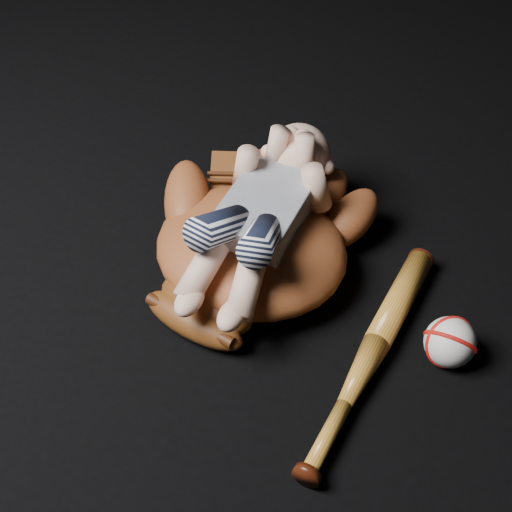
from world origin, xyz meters
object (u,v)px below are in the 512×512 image
at_px(newborn_baby, 257,214).
at_px(baseball, 450,342).
at_px(baseball_glove, 251,242).
at_px(baseball_bat, 370,356).

bearing_deg(newborn_baby, baseball, -7.40).
distance_m(baseball_glove, baseball, 0.33).
height_order(baseball_bat, baseball, baseball).
relative_size(baseball_glove, baseball, 5.90).
xyz_separation_m(baseball_glove, baseball, (0.33, -0.03, -0.03)).
distance_m(baseball_bat, baseball, 0.11).
distance_m(newborn_baby, baseball_bat, 0.26).
relative_size(baseball_bat, baseball, 5.93).
bearing_deg(baseball, baseball_glove, 173.98).
relative_size(baseball_glove, baseball_bat, 0.99).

